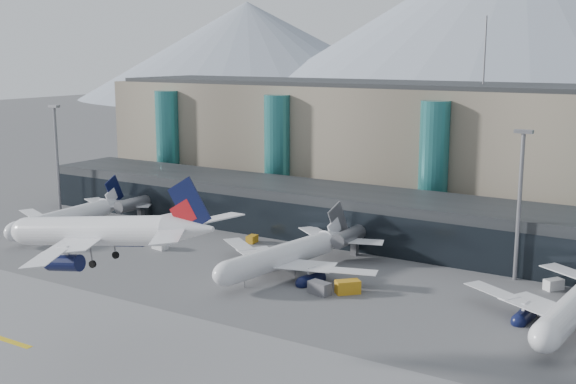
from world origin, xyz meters
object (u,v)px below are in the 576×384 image
object	(u,v)px
jet_parked_left	(75,210)
veh_b	(252,239)
lightmast_left	(57,151)
veh_f	(70,222)
veh_h	(348,287)
lightmast_mid	(520,197)
veh_g	(540,309)
hero_jet	(114,224)
veh_c	(320,288)
veh_d	(554,284)
veh_a	(160,245)
jet_parked_mid	(294,246)

from	to	relation	value
jet_parked_left	veh_b	xyz separation A→B (m)	(38.47, 11.63, -3.61)
veh_b	lightmast_left	bearing A→B (deg)	81.80
veh_f	veh_h	xyz separation A→B (m)	(73.15, -7.62, -0.01)
lightmast_mid	veh_h	bearing A→B (deg)	-134.09
veh_f	veh_g	bearing A→B (deg)	-117.08
hero_jet	veh_c	bearing A→B (deg)	70.83
veh_b	veh_d	bearing A→B (deg)	-95.41
lightmast_left	veh_d	bearing A→B (deg)	0.49
lightmast_left	veh_a	world-z (taller)	lightmast_left
veh_d	veh_f	distance (m)	101.45
veh_b	veh_f	size ratio (longest dim) A/B	0.67
veh_a	jet_parked_mid	bearing A→B (deg)	12.67
lightmast_left	veh_a	bearing A→B (deg)	-17.60
jet_parked_left	veh_f	xyz separation A→B (m)	(-3.73, 1.68, -3.28)
veh_h	veh_b	bearing A→B (deg)	104.59
hero_jet	veh_a	distance (m)	56.05
veh_h	veh_d	bearing A→B (deg)	-10.61
hero_jet	veh_b	size ratio (longest dim) A/B	12.01
veh_b	veh_g	size ratio (longest dim) A/B	1.03
veh_c	veh_d	world-z (taller)	veh_c
hero_jet	veh_d	bearing A→B (deg)	49.29
jet_parked_mid	veh_c	size ratio (longest dim) A/B	9.96
lightmast_left	veh_f	distance (m)	23.52
hero_jet	veh_h	size ratio (longest dim) A/B	8.09
jet_parked_left	lightmast_mid	bearing A→B (deg)	-83.94
veh_f	veh_h	distance (m)	73.55
hero_jet	jet_parked_left	size ratio (longest dim) A/B	0.88
jet_parked_left	jet_parked_mid	world-z (taller)	jet_parked_mid
lightmast_mid	veh_b	size ratio (longest dim) A/B	9.79
veh_a	veh_h	world-z (taller)	veh_h
veh_c	hero_jet	bearing A→B (deg)	-89.72
veh_b	veh_g	distance (m)	60.33
jet_parked_left	veh_b	size ratio (longest dim) A/B	13.69
jet_parked_mid	veh_h	distance (m)	15.42
hero_jet	veh_g	xyz separation A→B (m)	(39.99, 45.58, -17.12)
lightmast_left	veh_b	size ratio (longest dim) A/B	9.79
veh_a	veh_g	bearing A→B (deg)	11.18
lightmast_mid	veh_f	xyz separation A→B (m)	(-93.96, -13.86, -13.33)
veh_d	veh_f	size ratio (longest dim) A/B	0.80
jet_parked_left	veh_d	bearing A→B (deg)	-85.76
veh_d	veh_h	xyz separation A→B (m)	(-27.60, -19.49, 0.18)
lightmast_mid	veh_f	distance (m)	95.91
veh_b	veh_c	world-z (taller)	veh_c
veh_a	veh_c	distance (m)	40.48
jet_parked_mid	veh_b	size ratio (longest dim) A/B	13.93
lightmast_left	veh_c	bearing A→B (deg)	-13.91
lightmast_left	veh_b	bearing A→B (deg)	-0.90
hero_jet	veh_f	world-z (taller)	hero_jet
lightmast_left	veh_g	bearing A→B (deg)	-5.66
jet_parked_left	veh_f	distance (m)	5.25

